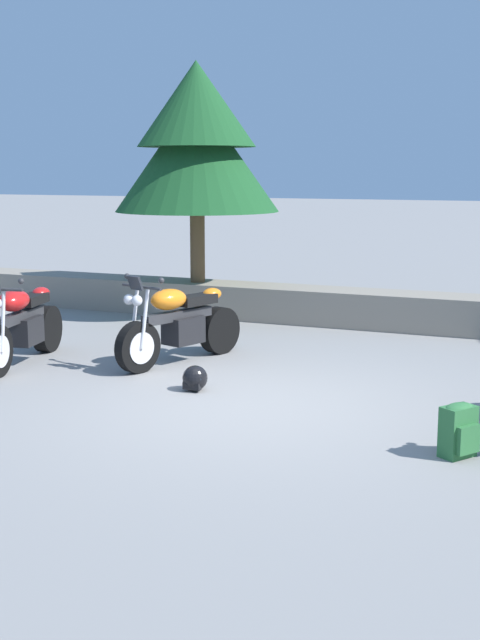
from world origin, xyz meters
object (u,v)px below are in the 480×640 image
at_px(rider_helmet, 195,378).
at_px(motorcycle_red_near_left, 21,326).
at_px(motorcycle_orange_centre, 179,325).
at_px(rider_backpack, 459,429).
at_px(pine_tree_far_left, 197,140).

bearing_deg(rider_helmet, motorcycle_red_near_left, 172.54).
distance_m(motorcycle_orange_centre, rider_backpack, 4.40).
height_order(motorcycle_red_near_left, rider_helmet, motorcycle_red_near_left).
bearing_deg(rider_backpack, rider_helmet, 160.04).
relative_size(motorcycle_red_near_left, pine_tree_far_left, 0.57).
relative_size(motorcycle_orange_centre, pine_tree_far_left, 0.56).
bearing_deg(motorcycle_orange_centre, rider_backpack, -30.70).
distance_m(motorcycle_red_near_left, motorcycle_orange_centre, 1.96).
xyz_separation_m(rider_backpack, pine_tree_far_left, (-5.12, 5.59, 2.63)).
bearing_deg(pine_tree_far_left, rider_helmet, -64.86).
height_order(motorcycle_red_near_left, motorcycle_orange_centre, same).
height_order(motorcycle_orange_centre, rider_helmet, motorcycle_orange_centre).
relative_size(rider_backpack, pine_tree_far_left, 0.13).
distance_m(rider_backpack, pine_tree_far_left, 8.02).
relative_size(motorcycle_orange_centre, rider_helmet, 7.16).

